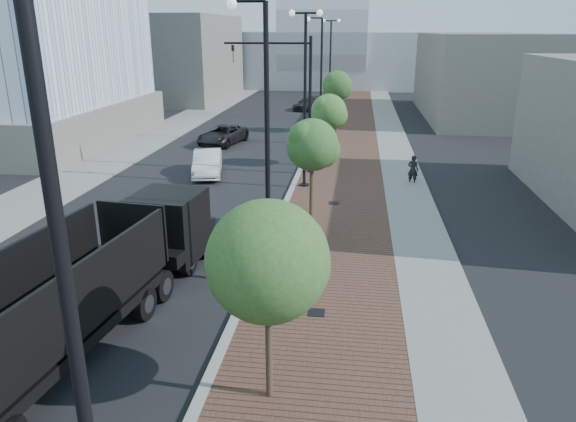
# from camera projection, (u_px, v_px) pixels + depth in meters

# --- Properties ---
(sidewalk) EXTENTS (7.00, 140.00, 0.12)m
(sidewalk) POSITION_uv_depth(u_px,v_px,m) (358.00, 130.00, 46.26)
(sidewalk) COLOR #4C2D23
(sidewalk) RESTS_ON ground
(concrete_strip) EXTENTS (2.40, 140.00, 0.13)m
(concrete_strip) POSITION_uv_depth(u_px,v_px,m) (390.00, 131.00, 45.92)
(concrete_strip) COLOR slate
(concrete_strip) RESTS_ON ground
(curb) EXTENTS (0.30, 140.00, 0.14)m
(curb) POSITION_uv_depth(u_px,v_px,m) (318.00, 129.00, 46.68)
(curb) COLOR gray
(curb) RESTS_ON ground
(west_sidewalk) EXTENTS (4.00, 140.00, 0.12)m
(west_sidewalk) POSITION_uv_depth(u_px,v_px,m) (175.00, 126.00, 48.27)
(west_sidewalk) COLOR slate
(west_sidewalk) RESTS_ON ground
(dump_truck) EXTENTS (3.76, 13.50, 3.19)m
(dump_truck) POSITION_uv_depth(u_px,v_px,m) (121.00, 268.00, 16.46)
(dump_truck) COLOR black
(dump_truck) RESTS_ON ground
(white_sedan) EXTENTS (2.51, 4.75, 1.49)m
(white_sedan) POSITION_uv_depth(u_px,v_px,m) (207.00, 163.00, 32.08)
(white_sedan) COLOR silver
(white_sedan) RESTS_ON ground
(dark_car_mid) EXTENTS (3.46, 5.52, 1.42)m
(dark_car_mid) POSITION_uv_depth(u_px,v_px,m) (223.00, 135.00, 40.75)
(dark_car_mid) COLOR black
(dark_car_mid) RESTS_ON ground
(dark_car_far) EXTENTS (3.29, 4.78, 1.29)m
(dark_car_far) POSITION_uv_depth(u_px,v_px,m) (307.00, 104.00, 58.41)
(dark_car_far) COLOR black
(dark_car_far) RESTS_ON ground
(pedestrian) EXTENTS (0.72, 0.60, 1.68)m
(pedestrian) POSITION_uv_depth(u_px,v_px,m) (413.00, 170.00, 30.09)
(pedestrian) COLOR black
(pedestrian) RESTS_ON ground
(streetlight_0) EXTENTS (1.72, 0.56, 9.28)m
(streetlight_0) POSITION_uv_depth(u_px,v_px,m) (80.00, 379.00, 5.65)
(streetlight_0) COLOR black
(streetlight_0) RESTS_ON ground
(streetlight_1) EXTENTS (1.44, 0.56, 9.21)m
(streetlight_1) POSITION_uv_depth(u_px,v_px,m) (264.00, 161.00, 17.08)
(streetlight_1) COLOR black
(streetlight_1) RESTS_ON ground
(streetlight_2) EXTENTS (1.72, 0.56, 9.28)m
(streetlight_2) POSITION_uv_depth(u_px,v_px,m) (305.00, 100.00, 28.18)
(streetlight_2) COLOR black
(streetlight_2) RESTS_ON ground
(streetlight_3) EXTENTS (1.44, 0.56, 9.21)m
(streetlight_3) POSITION_uv_depth(u_px,v_px,m) (319.00, 86.00, 39.61)
(streetlight_3) COLOR black
(streetlight_3) RESTS_ON ground
(streetlight_4) EXTENTS (1.72, 0.56, 9.28)m
(streetlight_4) POSITION_uv_depth(u_px,v_px,m) (330.00, 69.00, 50.71)
(streetlight_4) COLOR black
(streetlight_4) RESTS_ON ground
(traffic_mast) EXTENTS (5.09, 0.20, 8.00)m
(traffic_mast) POSITION_uv_depth(u_px,v_px,m) (295.00, 90.00, 31.05)
(traffic_mast) COLOR black
(traffic_mast) RESTS_ON ground
(tree_0) EXTENTS (2.74, 2.74, 4.94)m
(tree_0) POSITION_uv_depth(u_px,v_px,m) (270.00, 261.00, 11.58)
(tree_0) COLOR #382619
(tree_0) RESTS_ON ground
(tree_1) EXTENTS (2.23, 2.15, 4.95)m
(tree_1) POSITION_uv_depth(u_px,v_px,m) (313.00, 145.00, 21.81)
(tree_1) COLOR #382619
(tree_1) RESTS_ON ground
(tree_2) EXTENTS (2.29, 2.23, 4.60)m
(tree_2) POSITION_uv_depth(u_px,v_px,m) (329.00, 112.00, 33.20)
(tree_2) COLOR #382619
(tree_2) RESTS_ON ground
(tree_3) EXTENTS (2.49, 2.46, 5.15)m
(tree_3) POSITION_uv_depth(u_px,v_px,m) (338.00, 86.00, 44.33)
(tree_3) COLOR #382619
(tree_3) RESTS_ON ground
(tower_podium) EXTENTS (19.00, 19.00, 3.00)m
(tower_podium) POSITION_uv_depth(u_px,v_px,m) (4.00, 122.00, 41.65)
(tower_podium) COLOR slate
(tower_podium) RESTS_ON ground
(convention_center) EXTENTS (50.00, 30.00, 50.00)m
(convention_center) POSITION_uv_depth(u_px,v_px,m) (327.00, 45.00, 87.27)
(convention_center) COLOR #AAADB4
(convention_center) RESTS_ON ground
(commercial_block_nw) EXTENTS (14.00, 20.00, 10.00)m
(commercial_block_nw) POSITION_uv_depth(u_px,v_px,m) (170.00, 58.00, 66.32)
(commercial_block_nw) COLOR #605D56
(commercial_block_nw) RESTS_ON ground
(commercial_block_ne) EXTENTS (12.00, 22.00, 8.00)m
(commercial_block_ne) POSITION_uv_depth(u_px,v_px,m) (488.00, 76.00, 52.85)
(commercial_block_ne) COLOR #65615A
(commercial_block_ne) RESTS_ON ground
(utility_cover_1) EXTENTS (0.50, 0.50, 0.02)m
(utility_cover_1) POSITION_uv_depth(u_px,v_px,m) (316.00, 312.00, 16.32)
(utility_cover_1) COLOR black
(utility_cover_1) RESTS_ON sidewalk
(utility_cover_2) EXTENTS (0.50, 0.50, 0.02)m
(utility_cover_2) POSITION_uv_depth(u_px,v_px,m) (334.00, 203.00, 26.65)
(utility_cover_2) COLOR black
(utility_cover_2) RESTS_ON sidewalk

